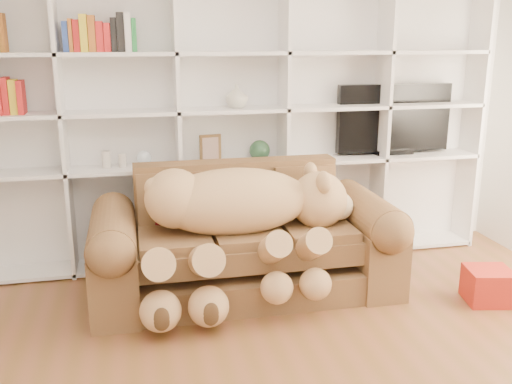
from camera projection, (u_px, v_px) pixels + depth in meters
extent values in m
cube|color=silver|center=(227.00, 101.00, 4.81)|extent=(5.00, 0.02, 2.70)
cube|color=white|center=(228.00, 119.00, 4.82)|extent=(4.40, 0.03, 2.40)
cube|color=white|center=(63.00, 127.00, 4.39)|extent=(0.03, 0.35, 2.40)
cube|color=white|center=(178.00, 124.00, 4.58)|extent=(0.03, 0.35, 2.40)
cube|color=white|center=(283.00, 120.00, 4.76)|extent=(0.03, 0.35, 2.40)
cube|color=white|center=(381.00, 117.00, 4.94)|extent=(0.03, 0.35, 2.40)
cube|color=white|center=(472.00, 114.00, 5.13)|extent=(0.03, 0.35, 2.40)
cube|color=white|center=(233.00, 255.00, 4.98)|extent=(4.40, 0.35, 0.03)
cube|color=white|center=(232.00, 164.00, 4.76)|extent=(4.40, 0.35, 0.03)
cube|color=white|center=(232.00, 110.00, 4.64)|extent=(4.40, 0.35, 0.03)
cube|color=white|center=(231.00, 53.00, 4.52)|extent=(4.40, 0.35, 0.03)
cube|color=brown|center=(246.00, 278.00, 4.31)|extent=(2.13, 0.86, 0.22)
cube|color=brown|center=(246.00, 237.00, 4.21)|extent=(1.58, 0.71, 0.30)
cube|color=brown|center=(236.00, 195.00, 4.53)|extent=(1.58, 0.20, 0.56)
cube|color=brown|center=(115.00, 268.00, 4.07)|extent=(0.33, 0.96, 0.56)
cube|color=brown|center=(365.00, 247.00, 4.47)|extent=(0.33, 0.96, 0.56)
cylinder|color=brown|center=(112.00, 231.00, 4.00)|extent=(0.33, 0.91, 0.33)
cylinder|color=brown|center=(367.00, 213.00, 4.39)|extent=(0.33, 0.91, 0.33)
ellipsoid|color=tan|center=(234.00, 201.00, 4.08)|extent=(1.12, 0.54, 0.48)
sphere|color=tan|center=(175.00, 198.00, 3.98)|extent=(0.42, 0.42, 0.42)
sphere|color=tan|center=(319.00, 200.00, 4.22)|extent=(0.42, 0.42, 0.42)
sphere|color=beige|center=(339.00, 206.00, 4.27)|extent=(0.21, 0.21, 0.21)
sphere|color=#412C17|center=(349.00, 207.00, 4.29)|extent=(0.07, 0.07, 0.07)
ellipsoid|color=tan|center=(323.00, 182.00, 4.03)|extent=(0.10, 0.17, 0.17)
ellipsoid|color=tan|center=(311.00, 173.00, 4.31)|extent=(0.10, 0.17, 0.17)
sphere|color=tan|center=(155.00, 188.00, 3.93)|extent=(0.14, 0.14, 0.14)
cylinder|color=tan|center=(271.00, 250.00, 3.87)|extent=(0.18, 0.51, 0.38)
cylinder|color=tan|center=(309.00, 247.00, 3.93)|extent=(0.18, 0.51, 0.38)
cylinder|color=tan|center=(157.00, 264.00, 3.72)|extent=(0.21, 0.59, 0.43)
cylinder|color=tan|center=(204.00, 261.00, 3.79)|extent=(0.21, 0.59, 0.43)
sphere|color=tan|center=(277.00, 288.00, 3.78)|extent=(0.22, 0.22, 0.22)
sphere|color=tan|center=(316.00, 285.00, 3.83)|extent=(0.22, 0.22, 0.22)
sphere|color=tan|center=(160.00, 311.00, 3.64)|extent=(0.27, 0.27, 0.27)
sphere|color=tan|center=(208.00, 306.00, 3.70)|extent=(0.27, 0.27, 0.27)
cube|color=#5F1011|center=(176.00, 203.00, 4.25)|extent=(0.45, 0.37, 0.42)
cube|color=#B42518|center=(488.00, 285.00, 4.15)|extent=(0.36, 0.35, 0.25)
cube|color=black|center=(394.00, 118.00, 5.03)|extent=(1.04, 0.08, 0.59)
cube|color=black|center=(392.00, 151.00, 5.10)|extent=(0.35, 0.18, 0.04)
cube|color=#51391C|center=(210.00, 148.00, 4.69)|extent=(0.18, 0.05, 0.23)
sphere|color=#2A5132|center=(260.00, 150.00, 4.78)|extent=(0.17, 0.17, 0.17)
cylinder|color=beige|center=(106.00, 159.00, 4.53)|extent=(0.09, 0.09, 0.14)
cylinder|color=beige|center=(123.00, 160.00, 4.56)|extent=(0.08, 0.08, 0.11)
sphere|color=silver|center=(144.00, 158.00, 4.59)|extent=(0.12, 0.12, 0.12)
imported|color=beige|center=(237.00, 96.00, 4.62)|extent=(0.24, 0.24, 0.19)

